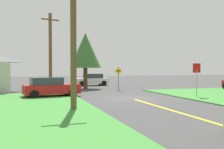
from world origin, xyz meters
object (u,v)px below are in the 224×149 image
Objects in this scene: stop_sign at (197,73)px; parked_car_near_building at (50,87)px; car_approaching_junction at (92,80)px; utility_pole_near at (73,45)px; oak_tree_left at (85,51)px; utility_pole_mid at (50,52)px; direction_sign at (118,75)px.

stop_sign is 0.58× the size of parked_car_near_building.
parked_car_near_building is at bearing -24.93° from stop_sign.
utility_pole_near is at bearing 73.15° from car_approaching_junction.
stop_sign is 11.14m from utility_pole_near.
car_approaching_junction is 0.95× the size of parked_car_near_building.
car_approaching_junction is at bearing 73.90° from utility_pole_near.
stop_sign is at bearing -28.18° from parked_car_near_building.
car_approaching_junction is at bearing 69.24° from oak_tree_left.
car_approaching_junction is 10.63m from utility_pole_mid.
direction_sign is 4.98m from oak_tree_left.
stop_sign is 0.43× the size of oak_tree_left.
stop_sign is 12.01m from parked_car_near_building.
utility_pole_near is at bearing -88.30° from utility_pole_mid.
utility_pole_near is 14.20m from direction_sign.
stop_sign is 0.39× the size of utility_pole_near.
direction_sign is (1.12, -7.94, 0.77)m from car_approaching_junction.
utility_pole_mid is at bearing -146.75° from oak_tree_left.
direction_sign is (-3.59, 8.97, -0.37)m from stop_sign.
oak_tree_left is (-2.01, -5.30, 3.61)m from car_approaching_junction.
parked_car_near_building is 7.88m from utility_pole_near.
utility_pole_mid reaches higher than direction_sign.
parked_car_near_building is at bearing -94.37° from utility_pole_mid.
stop_sign is at bearing 17.12° from utility_pole_near.
utility_pole_near is (-5.82, -20.15, 2.87)m from car_approaching_junction.
parked_car_near_building is 1.86× the size of direction_sign.
car_approaching_junction is 0.63× the size of utility_pole_near.
car_approaching_junction is 21.16m from utility_pole_near.
utility_pole_near reaches higher than stop_sign.
stop_sign is at bearing 104.80° from car_approaching_junction.
stop_sign is 0.35× the size of utility_pole_mid.
oak_tree_left reaches higher than stop_sign.
utility_pole_near reaches higher than oak_tree_left.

